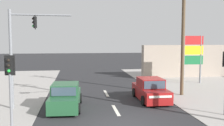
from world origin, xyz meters
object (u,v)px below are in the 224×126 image
Objects in this scene: shopping_plaza_sign at (192,52)px; sedan_oncoming_mid at (65,97)px; utility_pole_midground_right at (183,31)px; pedestal_signal_left_kerb at (10,82)px; traffic_signal_mast at (20,46)px; sedan_crossing_left at (150,90)px.

shopping_plaza_sign is 1.07× the size of sedan_oncoming_mid.
shopping_plaza_sign is (3.16, 5.09, -1.88)m from utility_pole_midground_right.
utility_pole_midground_right reaches higher than pedestal_signal_left_kerb.
utility_pole_midground_right is 2.60× the size of pedestal_signal_left_kerb.
pedestal_signal_left_kerb is (0.58, -5.06, -1.42)m from traffic_signal_mast.
shopping_plaza_sign is 9.12m from sedan_crossing_left.
traffic_signal_mast is 16.24m from shopping_plaza_sign.
utility_pole_midground_right is 11.55m from traffic_signal_mast.
utility_pole_midground_right is at bearing -121.82° from shopping_plaza_sign.
pedestal_signal_left_kerb is 0.83× the size of sedan_oncoming_mid.
sedan_crossing_left is (-6.01, -6.46, -2.28)m from shopping_plaza_sign.
sedan_crossing_left is (-2.86, -1.38, -4.16)m from utility_pole_midground_right.
pedestal_signal_left_kerb is (-10.69, -7.38, -2.44)m from utility_pole_midground_right.
traffic_signal_mast reaches higher than sedan_crossing_left.
sedan_oncoming_mid is (-11.77, -7.83, -2.28)m from shopping_plaza_sign.
traffic_signal_mast is 1.69× the size of pedestal_signal_left_kerb.
traffic_signal_mast is 1.39× the size of sedan_oncoming_mid.
utility_pole_midground_right is 13.22m from pedestal_signal_left_kerb.
sedan_oncoming_mid is at bearing 65.88° from pedestal_signal_left_kerb.
utility_pole_midground_right is 2.14× the size of sedan_oncoming_mid.
traffic_signal_mast is 9.02m from sedan_crossing_left.
traffic_signal_mast is at bearing -152.79° from shopping_plaza_sign.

